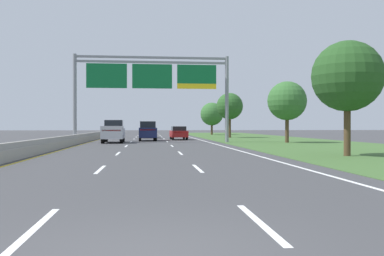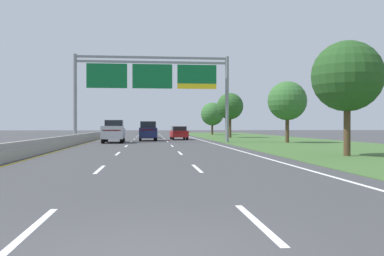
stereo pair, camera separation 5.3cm
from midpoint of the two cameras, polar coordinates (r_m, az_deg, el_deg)
ground_plane at (r=40.46m, az=-5.93°, el=-2.02°), size 220.00×220.00×0.00m
lane_striping at (r=40.00m, az=-5.93°, el=-2.04°), size 11.96×106.00×0.01m
grass_verge_right at (r=42.80m, az=13.11°, el=-1.88°), size 14.00×110.00×0.02m
median_barrier_concrete at (r=40.98m, az=-15.20°, el=-1.50°), size 0.60×110.00×0.85m
overhead_sign_gantry at (r=40.69m, az=-5.51°, el=6.54°), size 15.06×0.42×8.50m
pickup_truck_silver at (r=41.12m, az=-10.75°, el=-0.49°), size 2.10×5.44×2.20m
car_grey_centre_lane_sedan at (r=56.41m, az=-6.16°, el=-0.53°), size 1.93×4.44×1.57m
car_red_right_lane_sedan at (r=48.87m, az=-1.88°, el=-0.66°), size 1.94×4.45×1.57m
car_navy_centre_lane_suv at (r=45.68m, az=-6.14°, el=-0.37°), size 2.01×4.74×2.11m
roadside_tree_near at (r=24.09m, az=20.44°, el=6.63°), size 3.81×3.81×6.23m
roadside_tree_mid at (r=41.22m, az=12.86°, el=3.63°), size 3.76×3.76×5.93m
roadside_tree_far at (r=57.44m, az=5.16°, el=2.98°), size 3.65×3.65×6.16m
roadside_tree_distant at (r=74.97m, az=2.71°, el=1.92°), size 4.13×4.13×5.81m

